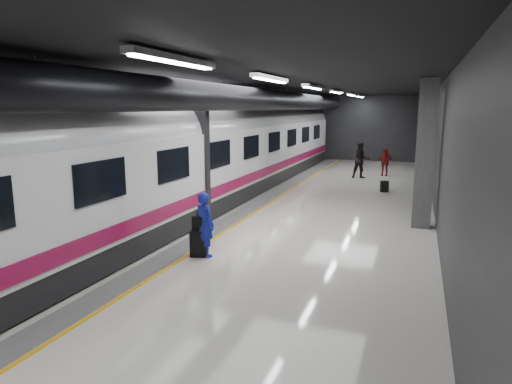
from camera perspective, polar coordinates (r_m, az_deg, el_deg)
The scene contains 9 objects.
ground at distance 13.87m, azimuth 0.66°, elevation -4.72°, with size 40.00×40.00×0.00m, color silver.
platform_hall at distance 14.39m, azimuth 0.85°, elevation 10.08°, with size 10.02×40.02×4.51m.
train at distance 14.85m, azimuth -11.29°, elevation 4.21°, with size 3.05×38.00×4.05m.
traveler_main at distance 11.32m, azimuth -6.46°, elevation -4.03°, with size 0.59×0.39×1.62m, color #1C18B6.
suitcase_main at distance 11.44m, azimuth -7.23°, elevation -6.42°, with size 0.40×0.25×0.65m, color black.
shoulder_bag at distance 11.33m, azimuth -7.29°, elevation -3.95°, with size 0.27×0.14×0.35m, color black.
traveler_far_a at distance 24.47m, azimuth 12.98°, elevation 3.90°, with size 0.93×0.73×1.91m, color black.
traveler_far_b at distance 25.77m, azimuth 15.79°, elevation 3.65°, with size 0.89×0.37×1.51m, color maroon.
suitcase_far at distance 20.81m, azimuth 15.75°, elevation 0.69°, with size 0.33×0.22×0.49m, color black.
Camera 1 is at (4.34, -12.67, 3.63)m, focal length 32.00 mm.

